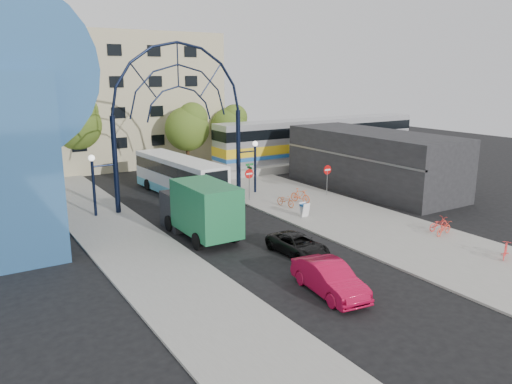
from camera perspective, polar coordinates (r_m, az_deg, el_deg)
ground at (r=27.22m, az=3.85°, el=-7.83°), size 120.00×120.00×0.00m
sidewalk_east at (r=34.98m, az=10.63°, el=-3.05°), size 8.00×56.00×0.12m
plaza_west at (r=29.46m, az=-13.61°, el=-6.38°), size 5.00×50.00×0.12m
gateway_arch at (r=37.59m, az=-8.83°, el=11.32°), size 13.64×0.44×12.10m
stop_sign at (r=38.82m, az=-0.78°, el=1.77°), size 0.80×0.07×2.50m
do_not_enter_sign at (r=40.81m, az=8.15°, el=2.19°), size 0.76×0.07×2.48m
street_name_sign at (r=39.50m, az=-0.74°, el=2.18°), size 0.70×0.70×2.80m
sandwich_board at (r=34.73m, az=5.56°, el=-1.83°), size 0.55×0.61×0.99m
commercial_block_east at (r=44.08m, az=13.16°, el=3.50°), size 6.00×16.00×5.00m
apartment_block at (r=58.03m, az=-15.38°, el=10.18°), size 20.00×12.10×14.00m
train_platform at (r=55.83m, az=7.22°, el=3.61°), size 32.00×5.00×0.80m
train_car at (r=55.46m, az=7.29°, el=6.16°), size 25.10×3.05×4.20m
tree_north_a at (r=51.22m, az=-7.73°, el=7.46°), size 4.48×4.48×7.00m
tree_north_b at (r=51.78m, az=-19.85°, el=7.59°), size 5.12×5.12×8.00m
tree_north_c at (r=55.74m, az=-2.93°, el=7.71°), size 4.16×4.16×6.50m
city_bus at (r=41.15m, az=-8.76°, el=1.80°), size 3.41×11.67×3.16m
green_truck at (r=30.78m, az=-6.48°, el=-1.92°), size 2.73×6.95×3.50m
black_suv at (r=27.95m, az=4.81°, el=-6.02°), size 2.08×4.17×1.13m
red_sedan at (r=23.31m, az=8.39°, el=-9.74°), size 2.12×4.69×1.49m
bike_near_a at (r=37.29m, az=3.40°, el=-0.97°), size 0.87×1.83×0.92m
bike_near_b at (r=38.49m, az=5.08°, el=-0.41°), size 0.99×1.89×1.09m
bike_far_a at (r=33.71m, az=20.12°, el=-3.43°), size 1.63×0.57×0.85m
bike_far_b at (r=30.17m, az=26.61°, el=-5.98°), size 1.52×1.02×0.89m
bike_far_c at (r=32.91m, az=20.66°, el=-3.90°), size 1.67×0.83×0.84m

